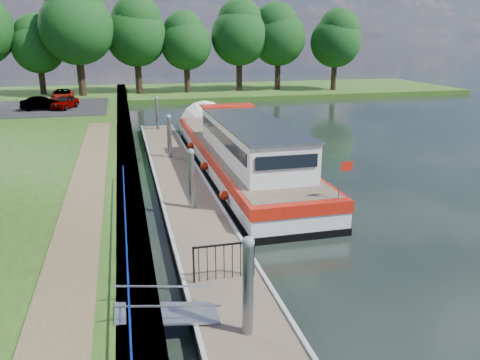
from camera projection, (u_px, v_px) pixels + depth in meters
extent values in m
plane|color=black|center=(243.00, 334.00, 11.98)|extent=(160.00, 160.00, 0.00)
cube|color=#473D2D|center=(128.00, 171.00, 25.18)|extent=(1.10, 90.00, 0.78)
cube|color=#274B15|center=(233.00, 91.00, 62.89)|extent=(60.00, 18.00, 0.60)
cube|color=brown|center=(82.00, 212.00, 18.14)|extent=(1.60, 40.00, 0.05)
cube|color=black|center=(31.00, 108.00, 44.40)|extent=(14.00, 12.00, 0.06)
cube|color=#0C2DBF|center=(126.00, 245.00, 13.69)|extent=(0.04, 18.00, 0.04)
cube|color=#0C2DBF|center=(127.00, 255.00, 13.79)|extent=(0.03, 18.00, 0.03)
cylinder|color=#0C2DBF|center=(130.00, 310.00, 11.01)|extent=(0.04, 0.04, 0.72)
cylinder|color=#0C2DBF|center=(128.00, 271.00, 12.86)|extent=(0.04, 0.04, 0.72)
cylinder|color=#0C2DBF|center=(127.00, 241.00, 14.71)|extent=(0.04, 0.04, 0.72)
cylinder|color=#0C2DBF|center=(126.00, 218.00, 16.57)|extent=(0.04, 0.04, 0.72)
cylinder|color=#0C2DBF|center=(125.00, 200.00, 18.42)|extent=(0.04, 0.04, 0.72)
cylinder|color=#0C2DBF|center=(124.00, 185.00, 20.28)|extent=(0.04, 0.04, 0.72)
cylinder|color=#0C2DBF|center=(123.00, 173.00, 22.13)|extent=(0.04, 0.04, 0.72)
cube|color=brown|center=(180.00, 180.00, 23.95)|extent=(2.50, 30.00, 0.24)
cube|color=#9EA0A3|center=(234.00, 311.00, 12.89)|extent=(2.30, 5.00, 0.30)
cube|color=#9EA0A3|center=(191.00, 211.00, 20.31)|extent=(2.30, 5.00, 0.30)
cube|color=#9EA0A3|center=(171.00, 164.00, 27.72)|extent=(2.30, 5.00, 0.30)
cube|color=#9EA0A3|center=(160.00, 137.00, 35.14)|extent=(2.30, 5.00, 0.30)
cube|color=#9EA0A3|center=(202.00, 175.00, 24.18)|extent=(0.12, 30.00, 0.06)
cube|color=#9EA0A3|center=(156.00, 179.00, 23.63)|extent=(0.12, 30.00, 0.06)
cylinder|color=gray|center=(248.00, 307.00, 11.19)|extent=(0.26, 0.26, 3.40)
sphere|color=gray|center=(248.00, 242.00, 10.69)|extent=(0.30, 0.30, 0.30)
cylinder|color=gray|center=(192.00, 192.00, 19.54)|extent=(0.26, 0.26, 3.40)
sphere|color=gray|center=(191.00, 152.00, 19.04)|extent=(0.30, 0.30, 0.30)
cylinder|color=gray|center=(170.00, 145.00, 27.88)|extent=(0.26, 0.26, 3.40)
sphere|color=gray|center=(168.00, 117.00, 27.38)|extent=(0.30, 0.30, 0.30)
cylinder|color=gray|center=(158.00, 120.00, 36.22)|extent=(0.26, 0.26, 3.40)
sphere|color=gray|center=(156.00, 98.00, 35.72)|extent=(0.30, 0.30, 0.30)
cube|color=#A5A8AD|center=(167.00, 313.00, 11.84)|extent=(2.58, 1.00, 0.43)
cube|color=#A5A8AD|center=(168.00, 306.00, 11.24)|extent=(2.58, 0.04, 0.41)
cube|color=#A5A8AD|center=(164.00, 286.00, 12.13)|extent=(2.58, 0.04, 0.41)
cube|color=black|center=(194.00, 265.00, 13.52)|extent=(0.05, 0.05, 1.15)
cube|color=black|center=(253.00, 258.00, 13.94)|extent=(0.05, 0.05, 1.15)
cube|color=black|center=(224.00, 245.00, 13.57)|extent=(1.85, 0.05, 0.05)
cube|color=black|center=(199.00, 264.00, 13.56)|extent=(0.02, 0.02, 1.10)
cube|color=black|center=(207.00, 263.00, 13.62)|extent=(0.02, 0.02, 1.10)
cube|color=black|center=(216.00, 263.00, 13.67)|extent=(0.02, 0.02, 1.10)
cube|color=black|center=(224.00, 262.00, 13.73)|extent=(0.02, 0.02, 1.10)
cube|color=black|center=(232.00, 261.00, 13.79)|extent=(0.02, 0.02, 1.10)
cube|color=black|center=(240.00, 260.00, 13.85)|extent=(0.02, 0.02, 1.10)
cube|color=black|center=(249.00, 259.00, 13.91)|extent=(0.02, 0.02, 1.10)
cube|color=black|center=(238.00, 170.00, 26.71)|extent=(4.00, 20.00, 0.55)
cube|color=silver|center=(238.00, 160.00, 26.54)|extent=(3.96, 19.90, 0.65)
cube|color=#B81A0C|center=(238.00, 150.00, 26.37)|extent=(4.04, 20.00, 0.48)
cube|color=brown|center=(238.00, 146.00, 26.30)|extent=(3.68, 19.20, 0.04)
cone|color=silver|center=(206.00, 128.00, 36.20)|extent=(4.00, 1.50, 4.00)
cube|color=silver|center=(250.00, 140.00, 23.73)|extent=(3.00, 11.00, 1.75)
cube|color=gray|center=(250.00, 122.00, 23.46)|extent=(3.10, 11.20, 0.10)
cube|color=black|center=(221.00, 136.00, 23.30)|extent=(0.04, 10.00, 0.55)
cube|color=black|center=(279.00, 133.00, 24.01)|extent=(0.04, 10.00, 0.55)
cube|color=black|center=(226.00, 117.00, 28.80)|extent=(2.60, 0.04, 0.55)
cube|color=black|center=(287.00, 162.00, 18.51)|extent=(2.60, 0.04, 0.55)
cube|color=#B81A0C|center=(227.00, 106.00, 28.25)|extent=(3.20, 1.60, 0.06)
cylinder|color=gray|center=(340.00, 181.00, 17.45)|extent=(0.05, 0.05, 1.50)
cube|color=#B81A0C|center=(347.00, 166.00, 17.34)|extent=(0.50, 0.02, 0.35)
sphere|color=red|center=(224.00, 195.00, 20.47)|extent=(0.44, 0.44, 0.44)
sphere|color=red|center=(204.00, 166.00, 25.11)|extent=(0.44, 0.44, 0.44)
sphere|color=red|center=(191.00, 146.00, 29.74)|extent=(0.44, 0.44, 0.44)
imported|color=#594C47|center=(251.00, 163.00, 19.30)|extent=(0.58, 0.72, 1.72)
cylinder|color=#332316|center=(42.00, 82.00, 54.90)|extent=(0.70, 0.70, 3.10)
sphere|color=#103613|center=(38.00, 47.00, 53.73)|extent=(5.85, 5.85, 5.85)
sphere|color=#103613|center=(35.00, 34.00, 53.42)|extent=(4.65, 4.65, 4.65)
cylinder|color=#332316|center=(81.00, 78.00, 53.47)|extent=(0.84, 0.84, 4.29)
sphere|color=#103613|center=(77.00, 28.00, 51.86)|extent=(8.10, 8.10, 8.10)
sphere|color=#103613|center=(75.00, 9.00, 51.41)|extent=(6.44, 6.44, 6.44)
cylinder|color=#332316|center=(139.00, 78.00, 56.90)|extent=(0.79, 0.79, 3.83)
sphere|color=#103613|center=(136.00, 36.00, 55.46)|extent=(7.24, 7.24, 7.24)
sphere|color=#103613|center=(137.00, 19.00, 54.76)|extent=(5.75, 5.75, 5.75)
cylinder|color=#332316|center=(187.00, 79.00, 58.11)|extent=(0.72, 0.72, 3.26)
sphere|color=#103613|center=(186.00, 44.00, 56.89)|extent=(6.16, 6.16, 6.16)
sphere|color=#103613|center=(184.00, 31.00, 56.62)|extent=(4.89, 4.89, 4.89)
cylinder|color=#332316|center=(239.00, 76.00, 59.88)|extent=(0.78, 0.78, 3.77)
sphere|color=#103613|center=(239.00, 36.00, 58.46)|extent=(7.13, 7.13, 7.13)
sphere|color=#103613|center=(240.00, 22.00, 58.19)|extent=(5.66, 5.66, 5.66)
cylinder|color=#332316|center=(278.00, 75.00, 61.12)|extent=(0.77, 0.77, 3.65)
sphere|color=#103613|center=(278.00, 38.00, 59.75)|extent=(6.89, 6.89, 6.89)
sphere|color=#103613|center=(276.00, 24.00, 59.17)|extent=(5.47, 5.47, 5.47)
cylinder|color=#332316|center=(334.00, 76.00, 61.07)|extent=(0.74, 0.74, 3.41)
sphere|color=#103613|center=(336.00, 42.00, 59.79)|extent=(6.43, 6.43, 6.43)
sphere|color=#103613|center=(339.00, 29.00, 59.17)|extent=(5.11, 5.11, 5.11)
imported|color=#999999|center=(65.00, 102.00, 43.61)|extent=(2.63, 3.91, 1.24)
imported|color=#999999|center=(42.00, 103.00, 42.83)|extent=(3.76, 1.58, 1.21)
imported|color=#999999|center=(62.00, 95.00, 48.29)|extent=(2.37, 4.74, 1.29)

